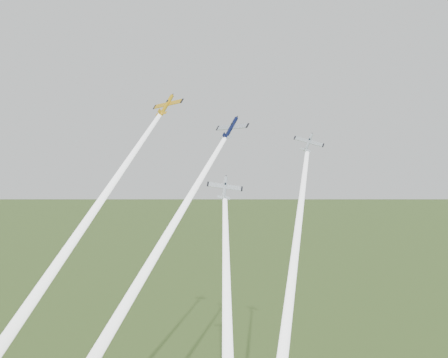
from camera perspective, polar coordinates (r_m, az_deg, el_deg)
plane_yellow at (r=130.93m, az=-5.85°, el=7.49°), size 9.81×9.83×7.96m
smoke_trail_yellow at (r=113.63m, az=-13.74°, el=-4.13°), size 18.80×44.31×45.24m
plane_navy at (r=125.62m, az=0.71°, el=5.20°), size 10.23×9.75×7.23m
smoke_trail_navy at (r=108.61m, az=-6.49°, el=-6.82°), size 19.29×42.15×43.42m
plane_silver_right at (r=127.18m, az=8.57°, el=3.69°), size 8.25×5.86×7.15m
smoke_trail_silver_right at (r=104.02m, az=6.85°, el=-10.60°), size 4.12×50.18×48.74m
plane_silver_low at (r=112.74m, az=0.07°, el=-0.90°), size 7.81×7.64×6.81m
smoke_trail_silver_low at (r=96.07m, az=0.32°, el=-14.03°), size 11.49×38.22×37.71m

